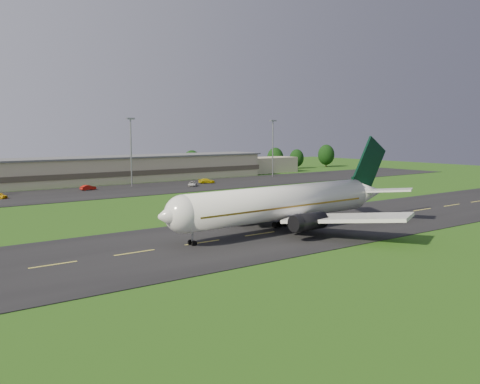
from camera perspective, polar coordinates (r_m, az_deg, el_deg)
ground at (r=93.38m, az=7.40°, el=-3.73°), size 360.00×360.00×0.00m
taxiway at (r=93.37m, az=7.40°, el=-3.70°), size 220.00×30.00×0.10m
apron at (r=152.76m, az=-11.85°, el=0.21°), size 260.00×30.00×0.10m
airliner at (r=88.71m, az=4.71°, el=-1.19°), size 51.29×42.15×15.57m
terminal at (r=176.98m, az=-13.35°, el=2.31°), size 145.00×16.00×8.40m
light_mast_centre at (r=161.27m, az=-11.56°, el=5.06°), size 2.40×1.20×20.35m
light_mast_east at (r=191.50m, az=3.52°, el=5.40°), size 2.40×1.20×20.35m
tree_line at (r=201.38m, az=-5.76°, el=3.20°), size 199.94×8.72×10.23m
service_vehicle_b at (r=154.56m, az=-15.90°, el=0.46°), size 4.57×2.21×1.44m
service_vehicle_c at (r=159.85m, az=-5.10°, el=0.86°), size 4.67×5.13×1.33m
service_vehicle_d at (r=168.36m, az=-3.57°, el=1.19°), size 5.59×3.50×1.51m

